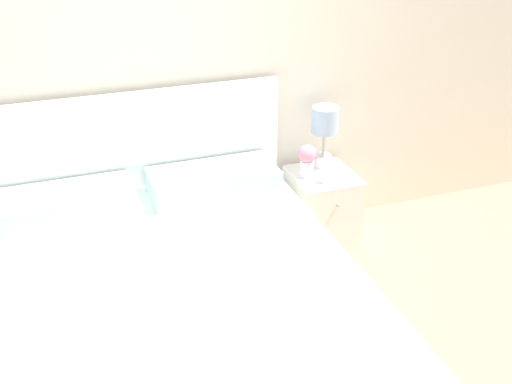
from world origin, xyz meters
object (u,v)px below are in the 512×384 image
object	(u,v)px
teacup	(325,178)
nightstand	(321,208)
table_lamp	(325,127)
bed	(172,311)
flower_vase	(307,159)

from	to	relation	value
teacup	nightstand	bearing A→B (deg)	67.67
table_lamp	nightstand	bearing A→B (deg)	-111.78
bed	table_lamp	distance (m)	1.58
nightstand	table_lamp	distance (m)	0.54
nightstand	flower_vase	distance (m)	0.39
flower_vase	teacup	distance (m)	0.17
nightstand	flower_vase	bearing A→B (deg)	172.77
nightstand	table_lamp	world-z (taller)	table_lamp
table_lamp	flower_vase	xyz separation A→B (m)	(-0.16, -0.10, -0.16)
bed	flower_vase	bearing A→B (deg)	35.87
nightstand	teacup	size ratio (longest dim) A/B	4.48
nightstand	table_lamp	xyz separation A→B (m)	(0.05, 0.11, 0.53)
table_lamp	flower_vase	size ratio (longest dim) A/B	1.92
bed	nightstand	world-z (taller)	bed
nightstand	teacup	world-z (taller)	teacup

